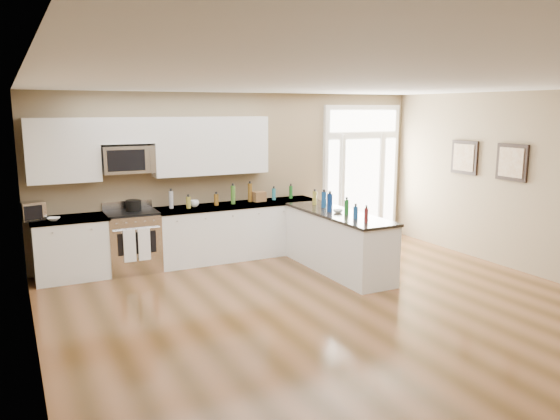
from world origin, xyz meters
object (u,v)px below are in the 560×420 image
peninsula_cabinet (338,244)px  stockpot (133,205)px  kitchen_range (133,241)px  toaster_oven (33,211)px

peninsula_cabinet → stockpot: (-2.83, 1.52, 0.61)m
peninsula_cabinet → kitchen_range: bearing=153.3°
kitchen_range → toaster_oven: 1.51m
kitchen_range → stockpot: size_ratio=4.47×
peninsula_cabinet → kitchen_range: (-2.88, 1.45, 0.04)m
stockpot → toaster_oven: bearing=-178.5°
kitchen_range → peninsula_cabinet: bearing=-26.7°
toaster_oven → peninsula_cabinet: bearing=-29.7°
stockpot → toaster_oven: size_ratio=0.77×
peninsula_cabinet → toaster_oven: size_ratio=7.38×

